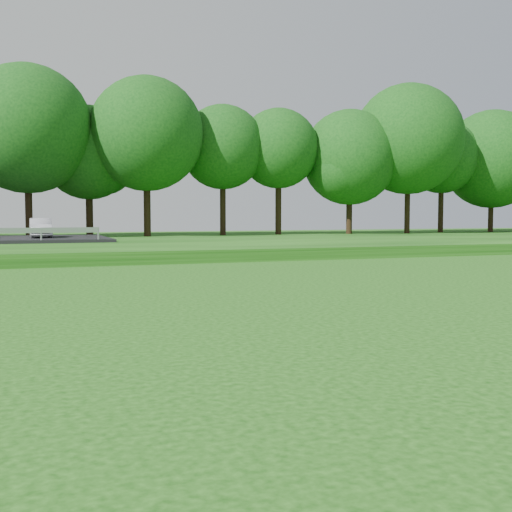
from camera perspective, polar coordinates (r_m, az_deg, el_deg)
name	(u,v)px	position (r m, az deg, el deg)	size (l,w,h in m)	color
berm	(272,241)	(46.63, 1.44, 1.38)	(130.00, 30.00, 0.60)	#12400C
walking_path	(373,257)	(34.11, 10.35, -0.05)	(130.00, 1.60, 0.04)	gray
treeline	(253,138)	(50.65, -0.28, 10.41)	(104.00, 7.00, 15.00)	#0E4011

